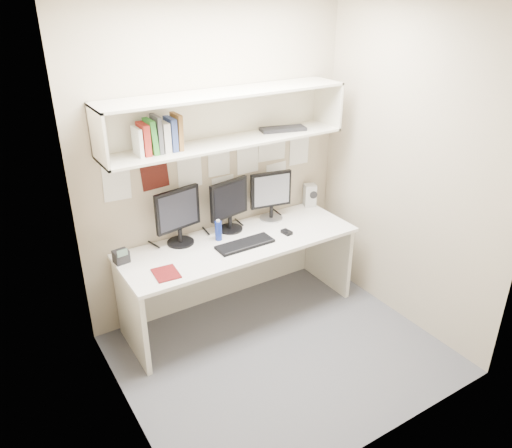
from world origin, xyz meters
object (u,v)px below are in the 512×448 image
monitor_right (271,194)px  maroon_notebook (166,273)px  desk (239,278)px  desk_phone (121,256)px  keyboard (245,244)px  speaker (310,195)px  monitor_left (178,214)px  monitor_center (229,203)px

monitor_right → maroon_notebook: 1.27m
desk → desk_phone: desk_phone is taller
desk → keyboard: (-0.00, -0.10, 0.38)m
speaker → maroon_notebook: size_ratio=1.00×
monitor_right → speaker: 0.50m
desk → monitor_right: size_ratio=4.55×
desk_phone → monitor_left: bearing=-0.0°
desk → monitor_right: monitor_right is taller
monitor_right → desk_phone: bearing=-167.4°
maroon_notebook → desk_phone: bearing=127.6°
monitor_center → monitor_right: (0.42, 0.00, -0.00)m
monitor_left → maroon_notebook: monitor_left is taller
monitor_right → speaker: bearing=15.9°
monitor_right → keyboard: 0.61m
monitor_center → desk_phone: 1.00m
keyboard → desk_phone: (-0.94, 0.27, 0.04)m
monitor_right → maroon_notebook: size_ratio=2.07×
monitor_right → desk_phone: (-1.40, -0.06, -0.19)m
keyboard → maroon_notebook: keyboard is taller
monitor_right → maroon_notebook: bearing=-151.2°
monitor_left → keyboard: 0.59m
keyboard → speaker: bearing=21.2°
monitor_center → speaker: size_ratio=2.10×
desk → monitor_left: (-0.43, 0.22, 0.62)m
keyboard → desk_phone: size_ratio=3.65×
monitor_center → maroon_notebook: 0.89m
monitor_right → keyboard: (-0.46, -0.32, -0.23)m
desk_phone → monitor_right: bearing=-4.2°
speaker → desk: bearing=-142.3°
desk_phone → keyboard: bearing=-22.3°
monitor_center → desk_phone: (-0.98, -0.06, -0.19)m
maroon_notebook → keyboard: bearing=10.6°
monitor_left → desk_phone: (-0.51, -0.06, -0.20)m
monitor_left → keyboard: (0.43, -0.32, -0.24)m
monitor_left → keyboard: size_ratio=0.97×
monitor_center → desk: bearing=-111.5°
desk → keyboard: bearing=-91.2°
monitor_center → keyboard: bearing=-108.7°
speaker → desk_phone: bearing=-154.9°
monitor_center → keyboard: 0.40m
keyboard → monitor_center: bearing=82.5°
maroon_notebook → monitor_center: bearing=32.4°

